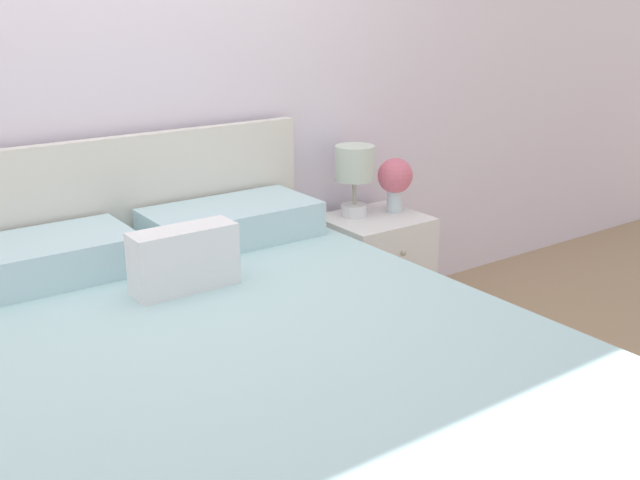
{
  "coord_description": "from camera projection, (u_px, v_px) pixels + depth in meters",
  "views": [
    {
      "loc": [
        -0.99,
        -2.79,
        1.55
      ],
      "look_at": [
        0.58,
        -0.59,
        0.65
      ],
      "focal_mm": 42.0,
      "sensor_mm": 36.0,
      "label": 1
    }
  ],
  "objects": [
    {
      "name": "table_lamp",
      "position": [
        355.0,
        170.0,
        3.44
      ],
      "size": [
        0.18,
        0.18,
        0.33
      ],
      "color": "white",
      "rests_on": "nightstand"
    },
    {
      "name": "nightstand",
      "position": [
        374.0,
        272.0,
        3.58
      ],
      "size": [
        0.46,
        0.42,
        0.55
      ],
      "color": "white",
      "rests_on": "ground_plane"
    },
    {
      "name": "ground_plane",
      "position": [
        129.0,
        373.0,
        3.19
      ],
      "size": [
        12.0,
        12.0,
        0.0
      ],
      "primitive_type": "plane",
      "color": "tan"
    },
    {
      "name": "flower_vase",
      "position": [
        396.0,
        179.0,
        3.53
      ],
      "size": [
        0.17,
        0.17,
        0.26
      ],
      "color": "silver",
      "rests_on": "nightstand"
    },
    {
      "name": "bed",
      "position": [
        245.0,
        410.0,
        2.32
      ],
      "size": [
        1.65,
        2.14,
        1.02
      ],
      "color": "beige",
      "rests_on": "ground_plane"
    },
    {
      "name": "wall_back",
      "position": [
        94.0,
        60.0,
        2.83
      ],
      "size": [
        8.0,
        0.06,
        2.6
      ],
      "color": "white",
      "rests_on": "ground_plane"
    }
  ]
}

